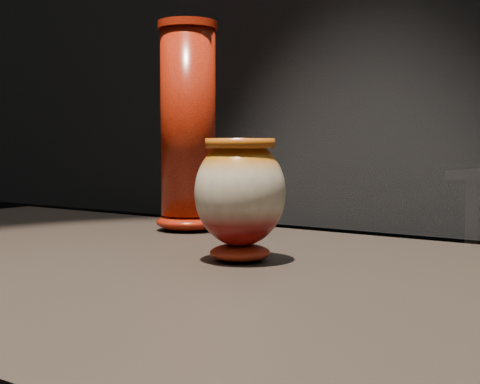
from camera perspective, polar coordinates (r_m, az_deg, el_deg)
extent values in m
cube|color=black|center=(0.80, 2.90, -8.92)|extent=(2.00, 0.80, 0.05)
ellipsoid|color=maroon|center=(0.90, 0.00, -5.18)|extent=(0.11, 0.11, 0.02)
ellipsoid|color=beige|center=(0.89, 0.00, -0.06)|extent=(0.16, 0.16, 0.14)
cylinder|color=#BB6711|center=(0.89, 0.00, 4.18)|extent=(0.12, 0.12, 0.01)
ellipsoid|color=#AF230B|center=(1.22, -4.40, -2.56)|extent=(0.15, 0.15, 0.03)
cylinder|color=#AF230B|center=(1.22, -4.45, 5.92)|extent=(0.13, 0.13, 0.33)
cylinder|color=#AF230B|center=(1.23, -4.49, 13.97)|extent=(0.14, 0.14, 0.01)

